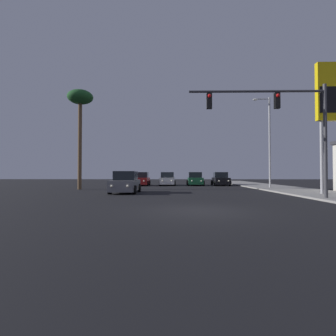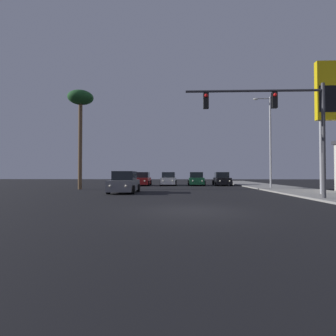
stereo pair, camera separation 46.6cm
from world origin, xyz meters
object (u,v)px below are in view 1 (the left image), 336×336
Objects in this scene: car_grey at (125,183)px; palm_tree_near at (80,103)px; car_red at (141,179)px; car_black at (221,179)px; street_lamp at (268,137)px; car_white at (168,179)px; car_green at (195,179)px; gas_station_sign at (331,99)px; traffic_light_mast at (285,117)px.

palm_tree_near reaches higher than car_grey.
car_black is (10.00, 0.47, 0.00)m from car_red.
street_lamp is 0.95× the size of palm_tree_near.
car_red is 0.46× the size of palm_tree_near.
street_lamp is at bearing 153.72° from car_red.
car_white is 1.00× the size of car_grey.
car_green is 0.46× the size of palm_tree_near.
car_black is 1.01× the size of car_grey.
car_green is 3.21m from car_black.
street_lamp is (10.20, -7.33, 4.36)m from car_white.
car_grey is at bearing 55.32° from car_black.
street_lamp is at bearing 5.10° from palm_tree_near.
car_black is 0.48× the size of gas_station_sign.
car_black is at bearing 178.75° from car_white.
palm_tree_near is at bearing -40.05° from car_grey.
traffic_light_mast reaches higher than car_grey.
palm_tree_near is (-15.21, 9.55, 3.45)m from traffic_light_mast.
car_green is at bearing 178.61° from car_white.
car_white is 13.29m from street_lamp.
car_green is 1.00× the size of car_black.
traffic_light_mast is (0.35, -18.23, 3.99)m from car_black.
palm_tree_near reaches higher than car_white.
car_red is at bearing 13.92° from car_white.
street_lamp is at bearing 145.42° from car_white.
car_red is 20.95m from traffic_light_mast.
car_green is 0.48× the size of street_lamp.
car_green and car_black have the same top height.
street_lamp is 8.40m from gas_station_sign.
car_red is 0.48× the size of gas_station_sign.
street_lamp is at bearing 118.36° from car_black.
car_white is 0.48× the size of gas_station_sign.
gas_station_sign reaches higher than car_grey.
traffic_light_mast reaches higher than car_green.
car_black is at bearing 107.57° from gas_station_sign.
gas_station_sign is at bearing 109.68° from car_black.
car_black is at bearing -177.57° from car_red.
car_red is 1.00× the size of car_grey.
palm_tree_near is (-5.13, 4.33, 7.45)m from car_grey.
gas_station_sign is at bearing -80.68° from street_lamp.
car_red is (-6.79, -0.59, 0.00)m from car_green.
palm_tree_near is (-14.86, -8.69, 7.45)m from car_black.
street_lamp reaches higher than car_red.
traffic_light_mast is (10.09, -5.21, 3.99)m from car_grey.
car_black is 0.55× the size of traffic_light_mast.
gas_station_sign reaches higher than car_red.
street_lamp reaches higher than car_black.
gas_station_sign is (4.82, -15.21, 5.86)m from car_black.
gas_station_sign is (14.55, -2.19, 5.86)m from car_grey.
car_white is at bearing 110.92° from traffic_light_mast.
car_white and car_green have the same top height.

